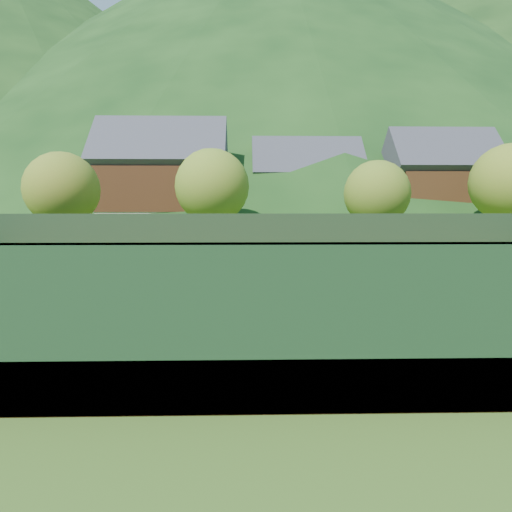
{
  "coord_description": "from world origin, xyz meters",
  "views": [
    {
      "loc": [
        -1.15,
        -19.68,
        3.72
      ],
      "look_at": [
        -0.68,
        0.0,
        1.44
      ],
      "focal_mm": 32.0,
      "sensor_mm": 36.0,
      "label": 1
    }
  ],
  "objects_px": {
    "student_b": "(333,263)",
    "ball_hopper": "(92,285)",
    "student_c": "(359,268)",
    "chalet_mid": "(306,192)",
    "tennis_net": "(272,277)",
    "coach": "(173,280)",
    "chalet_left": "(163,185)",
    "chalet_right": "(439,189)",
    "student_d": "(424,266)",
    "student_a": "(351,268)"
  },
  "relations": [
    {
      "from": "tennis_net",
      "to": "chalet_left",
      "type": "bearing_deg",
      "value": 108.43
    },
    {
      "from": "coach",
      "to": "ball_hopper",
      "type": "bearing_deg",
      "value": -175.69
    },
    {
      "from": "student_a",
      "to": "student_b",
      "type": "relative_size",
      "value": 1.02
    },
    {
      "from": "chalet_mid",
      "to": "chalet_right",
      "type": "height_order",
      "value": "chalet_right"
    },
    {
      "from": "student_a",
      "to": "coach",
      "type": "bearing_deg",
      "value": 38.88
    },
    {
      "from": "chalet_left",
      "to": "chalet_mid",
      "type": "bearing_deg",
      "value": 14.04
    },
    {
      "from": "student_c",
      "to": "chalet_left",
      "type": "distance_m",
      "value": 32.17
    },
    {
      "from": "student_a",
      "to": "student_d",
      "type": "relative_size",
      "value": 0.95
    },
    {
      "from": "student_b",
      "to": "chalet_mid",
      "type": "xyz_separation_m",
      "value": [
        2.67,
        30.66,
        4.29
      ]
    },
    {
      "from": "ball_hopper",
      "to": "student_c",
      "type": "bearing_deg",
      "value": 23.15
    },
    {
      "from": "chalet_mid",
      "to": "ball_hopper",
      "type": "bearing_deg",
      "value": -108.97
    },
    {
      "from": "student_c",
      "to": "tennis_net",
      "type": "bearing_deg",
      "value": 11.35
    },
    {
      "from": "student_d",
      "to": "chalet_left",
      "type": "xyz_separation_m",
      "value": [
        -17.34,
        28.48,
        4.9
      ]
    },
    {
      "from": "student_a",
      "to": "ball_hopper",
      "type": "height_order",
      "value": "student_a"
    },
    {
      "from": "student_c",
      "to": "tennis_net",
      "type": "distance_m",
      "value": 4.54
    },
    {
      "from": "chalet_left",
      "to": "chalet_mid",
      "type": "xyz_separation_m",
      "value": [
        16.0,
        4.0,
        -0.66
      ]
    },
    {
      "from": "chalet_mid",
      "to": "student_b",
      "type": "bearing_deg",
      "value": -94.98
    },
    {
      "from": "student_a",
      "to": "student_d",
      "type": "bearing_deg",
      "value": -165.84
    },
    {
      "from": "student_d",
      "to": "chalet_mid",
      "type": "distance_m",
      "value": 32.78
    },
    {
      "from": "coach",
      "to": "student_c",
      "type": "bearing_deg",
      "value": 36.65
    },
    {
      "from": "ball_hopper",
      "to": "student_d",
      "type": "bearing_deg",
      "value": 18.21
    },
    {
      "from": "tennis_net",
      "to": "ball_hopper",
      "type": "relative_size",
      "value": 12.07
    },
    {
      "from": "student_a",
      "to": "chalet_mid",
      "type": "relative_size",
      "value": 0.11
    },
    {
      "from": "student_c",
      "to": "chalet_right",
      "type": "bearing_deg",
      "value": -128.17
    },
    {
      "from": "student_b",
      "to": "tennis_net",
      "type": "relative_size",
      "value": 0.11
    },
    {
      "from": "student_c",
      "to": "chalet_right",
      "type": "xyz_separation_m",
      "value": [
        15.75,
        28.41,
        4.59
      ]
    },
    {
      "from": "chalet_mid",
      "to": "coach",
      "type": "bearing_deg",
      "value": -104.74
    },
    {
      "from": "chalet_mid",
      "to": "chalet_right",
      "type": "bearing_deg",
      "value": -15.95
    },
    {
      "from": "chalet_left",
      "to": "student_b",
      "type": "bearing_deg",
      "value": -63.44
    },
    {
      "from": "ball_hopper",
      "to": "student_b",
      "type": "bearing_deg",
      "value": 32.64
    },
    {
      "from": "chalet_left",
      "to": "chalet_right",
      "type": "height_order",
      "value": "chalet_left"
    },
    {
      "from": "student_b",
      "to": "student_c",
      "type": "relative_size",
      "value": 1.06
    },
    {
      "from": "chalet_right",
      "to": "student_d",
      "type": "bearing_deg",
      "value": -113.97
    },
    {
      "from": "student_a",
      "to": "student_b",
      "type": "xyz_separation_m",
      "value": [
        -0.43,
        2.16,
        -0.01
      ]
    },
    {
      "from": "student_a",
      "to": "student_c",
      "type": "relative_size",
      "value": 1.08
    },
    {
      "from": "student_d",
      "to": "chalet_left",
      "type": "bearing_deg",
      "value": -81.39
    },
    {
      "from": "coach",
      "to": "student_b",
      "type": "bearing_deg",
      "value": 48.47
    },
    {
      "from": "chalet_right",
      "to": "student_c",
      "type": "bearing_deg",
      "value": -119.0
    },
    {
      "from": "student_b",
      "to": "chalet_mid",
      "type": "height_order",
      "value": "chalet_mid"
    },
    {
      "from": "student_c",
      "to": "chalet_mid",
      "type": "bearing_deg",
      "value": -102.25
    },
    {
      "from": "student_a",
      "to": "chalet_left",
      "type": "relative_size",
      "value": 0.1
    },
    {
      "from": "student_a",
      "to": "student_d",
      "type": "height_order",
      "value": "student_d"
    },
    {
      "from": "student_b",
      "to": "student_a",
      "type": "bearing_deg",
      "value": 90.46
    },
    {
      "from": "chalet_mid",
      "to": "student_c",
      "type": "bearing_deg",
      "value": -93.09
    },
    {
      "from": "chalet_mid",
      "to": "chalet_right",
      "type": "distance_m",
      "value": 14.56
    },
    {
      "from": "student_b",
      "to": "chalet_mid",
      "type": "distance_m",
      "value": 31.07
    },
    {
      "from": "student_b",
      "to": "chalet_left",
      "type": "bearing_deg",
      "value": -74.13
    },
    {
      "from": "student_b",
      "to": "ball_hopper",
      "type": "bearing_deg",
      "value": 21.95
    },
    {
      "from": "student_c",
      "to": "chalet_right",
      "type": "height_order",
      "value": "chalet_right"
    },
    {
      "from": "student_a",
      "to": "ball_hopper",
      "type": "xyz_separation_m",
      "value": [
        -10.51,
        -4.3,
        0.05
      ]
    }
  ]
}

